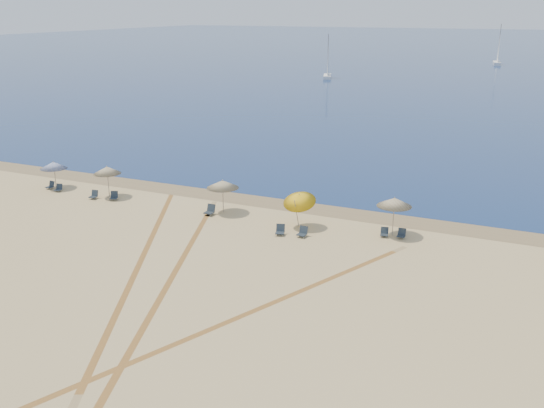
{
  "coord_description": "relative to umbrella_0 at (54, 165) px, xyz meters",
  "views": [
    {
      "loc": [
        15.37,
        -15.01,
        13.99
      ],
      "look_at": [
        0.0,
        20.0,
        1.3
      ],
      "focal_mm": 39.25,
      "sensor_mm": 36.0,
      "label": 1
    }
  ],
  "objects": [
    {
      "name": "sailboat_1",
      "position": [
        -5.06,
        84.02,
        0.77
      ],
      "size": [
        3.2,
        6.1,
        8.82
      ],
      "rotation": [
        0.0,
        0.0,
        0.3
      ],
      "color": "white",
      "rests_on": "ocean"
    },
    {
      "name": "tire_tracks",
      "position": [
        18.53,
        -11.57,
        -1.89
      ],
      "size": [
        45.58,
        43.91,
        0.0
      ],
      "color": "tan",
      "rests_on": "ground"
    },
    {
      "name": "chair_0",
      "position": [
        -0.21,
        -0.36,
        -1.62
      ],
      "size": [
        0.57,
        0.65,
        0.62
      ],
      "rotation": [
        0.0,
        0.0,
        -0.1
      ],
      "color": "#1B232C",
      "rests_on": "ground"
    },
    {
      "name": "chair_8",
      "position": [
        28.13,
        0.28,
        -1.63
      ],
      "size": [
        0.51,
        0.59,
        0.6
      ],
      "rotation": [
        0.0,
        0.0,
        0.02
      ],
      "color": "#1B232C",
      "rests_on": "ground"
    },
    {
      "name": "chair_3",
      "position": [
        6.34,
        -0.67,
        -1.6
      ],
      "size": [
        0.75,
        0.8,
        0.65
      ],
      "rotation": [
        0.0,
        0.0,
        0.42
      ],
      "color": "#1B232C",
      "rests_on": "ground"
    },
    {
      "name": "chair_5",
      "position": [
        20.82,
        -2.31,
        -1.59
      ],
      "size": [
        0.71,
        0.78,
        0.68
      ],
      "rotation": [
        0.0,
        0.0,
        0.27
      ],
      "color": "#1B232C",
      "rests_on": "ground"
    },
    {
      "name": "ocean",
      "position": [
        19.38,
        204.65,
        -1.88
      ],
      "size": [
        500.0,
        500.0,
        0.0
      ],
      "primitive_type": "plane",
      "color": "#0C2151",
      "rests_on": "ground"
    },
    {
      "name": "ground",
      "position": [
        19.38,
        -20.35,
        -1.89
      ],
      "size": [
        160.0,
        160.0,
        0.0
      ],
      "primitive_type": "plane",
      "color": "tan",
      "rests_on": "ground"
    },
    {
      "name": "umbrella_0",
      "position": [
        0.0,
        0.0,
        0.0
      ],
      "size": [
        2.13,
        2.14,
        2.23
      ],
      "color": "gray",
      "rests_on": "ground"
    },
    {
      "name": "umbrella_1",
      "position": [
        5.51,
        -0.19,
        0.24
      ],
      "size": [
        2.1,
        2.1,
        2.47
      ],
      "color": "gray",
      "rests_on": "ground"
    },
    {
      "name": "chair_2",
      "position": [
        4.73,
        -1.04,
        -1.61
      ],
      "size": [
        0.59,
        0.67,
        0.64
      ],
      "rotation": [
        0.0,
        0.0,
        0.09
      ],
      "color": "#1B232C",
      "rests_on": "ground"
    },
    {
      "name": "chair_4",
      "position": [
        14.75,
        -0.72,
        -1.57
      ],
      "size": [
        0.63,
        0.74,
        0.73
      ],
      "rotation": [
        0.0,
        0.0,
        -0.04
      ],
      "color": "#1B232C",
      "rests_on": "ground"
    },
    {
      "name": "wet_sand",
      "position": [
        19.38,
        3.65,
        -1.89
      ],
      "size": [
        500.0,
        500.0,
        0.0
      ],
      "primitive_type": "plane",
      "color": "olive",
      "rests_on": "ground"
    },
    {
      "name": "chair_7",
      "position": [
        27.07,
        0.08,
        -1.63
      ],
      "size": [
        0.58,
        0.65,
        0.59
      ],
      "rotation": [
        0.0,
        0.0,
        0.18
      ],
      "color": "#1B232C",
      "rests_on": "ground"
    },
    {
      "name": "chair_1",
      "position": [
        0.9,
        -0.66,
        -1.63
      ],
      "size": [
        0.61,
        0.68,
        0.59
      ],
      "rotation": [
        0.0,
        0.0,
        0.23
      ],
      "color": "#1B232C",
      "rests_on": "ground"
    },
    {
      "name": "chair_6",
      "position": [
        22.27,
        -2.04,
        -1.6
      ],
      "size": [
        0.6,
        0.69,
        0.66
      ],
      "rotation": [
        0.0,
        0.0,
        -0.09
      ],
      "color": "#1B232C",
      "rests_on": "ground"
    },
    {
      "name": "umbrella_3",
      "position": [
        21.44,
        -0.6,
        0.14
      ],
      "size": [
        2.17,
        2.22,
        2.71
      ],
      "color": "gray",
      "rests_on": "ground"
    },
    {
      "name": "umbrella_2",
      "position": [
        15.37,
        0.11,
        0.21
      ],
      "size": [
        2.29,
        2.29,
        2.44
      ],
      "color": "gray",
      "rests_on": "ground"
    },
    {
      "name": "sailboat_2",
      "position": [
        24.95,
        130.59,
        1.13
      ],
      "size": [
        2.52,
        6.86,
        9.99
      ],
      "rotation": [
        0.0,
        0.0,
        0.12
      ],
      "color": "white",
      "rests_on": "ocean"
    },
    {
      "name": "umbrella_4",
      "position": [
        27.49,
        0.52,
        0.35
      ],
      "size": [
        2.22,
        2.22,
        2.59
      ],
      "color": "gray",
      "rests_on": "ground"
    }
  ]
}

